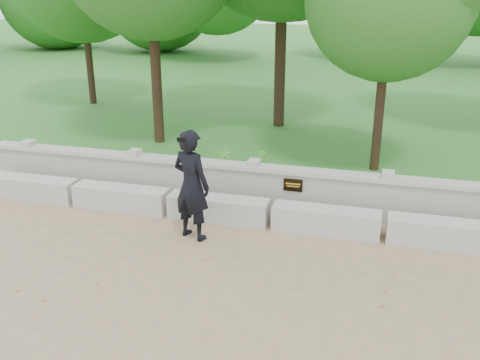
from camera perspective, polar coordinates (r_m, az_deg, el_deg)
The scene contains 7 objects.
ground at distance 8.23m, azimuth 0.42°, elevation -10.37°, with size 80.00×80.00×0.00m, color #9C835F.
lawn at distance 21.31m, azimuth 10.26°, elevation 9.09°, with size 40.00×22.00×0.25m, color #286924.
concrete_bench at distance 9.77m, azimuth 3.29°, elevation -3.69°, with size 11.90×0.45×0.45m.
parapet_wall at distance 10.31m, azimuth 4.14°, elevation -0.93°, with size 12.50×0.35×0.90m.
man_main at distance 9.08m, azimuth -5.20°, elevation -0.55°, with size 0.82×0.76×1.94m.
shrub_a at distance 11.68m, azimuth -1.58°, elevation 2.07°, with size 0.30×0.20×0.56m, color #499030.
shrub_b at distance 11.35m, azimuth 2.06°, elevation 1.63°, with size 0.33×0.27×0.61m, color #499030.
Camera 1 is at (1.80, -6.83, 4.22)m, focal length 40.00 mm.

